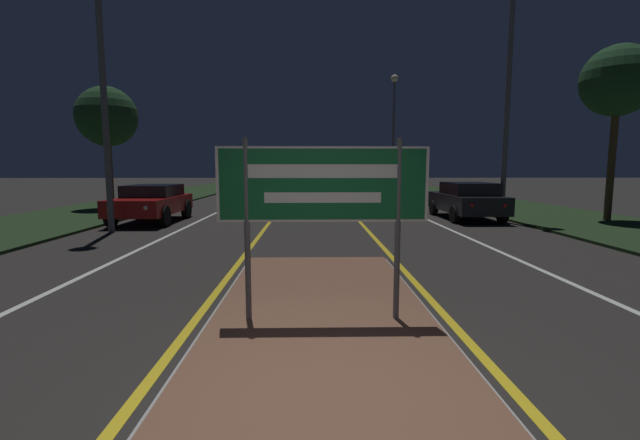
{
  "coord_description": "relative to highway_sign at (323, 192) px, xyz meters",
  "views": [
    {
      "loc": [
        -0.14,
        -3.14,
        1.92
      ],
      "look_at": [
        0.0,
        3.36,
        1.12
      ],
      "focal_mm": 24.0,
      "sensor_mm": 36.0,
      "label": 1
    }
  ],
  "objects": [
    {
      "name": "ground_plane",
      "position": [
        0.0,
        -1.86,
        -1.64
      ],
      "size": [
        160.0,
        160.0,
        0.0
      ],
      "primitive_type": "plane",
      "color": "#282623"
    },
    {
      "name": "car_receding_0",
      "position": [
        5.72,
        10.93,
        -0.91
      ],
      "size": [
        1.9,
        4.22,
        1.38
      ],
      "color": "black",
      "rests_on": "ground_plane"
    },
    {
      "name": "streetlight_right_near",
      "position": [
        6.69,
        10.06,
        4.8
      ],
      "size": [
        0.6,
        0.6,
        9.43
      ],
      "color": "#56565B",
      "rests_on": "ground_plane"
    },
    {
      "name": "edge_line_white_right",
      "position": [
        7.2,
        23.14,
        -1.64
      ],
      "size": [
        0.1,
        70.0,
        0.01
      ],
      "color": "silver",
      "rests_on": "ground_plane"
    },
    {
      "name": "verge_right",
      "position": [
        9.5,
        18.14,
        -1.6
      ],
      "size": [
        5.0,
        100.0,
        0.08
      ],
      "color": "#1E3319",
      "rests_on": "ground_plane"
    },
    {
      "name": "car_approaching_1",
      "position": [
        -2.84,
        21.66,
        -0.91
      ],
      "size": [
        1.9,
        4.61,
        1.33
      ],
      "color": "maroon",
      "rests_on": "ground_plane"
    },
    {
      "name": "car_approaching_0",
      "position": [
        -5.78,
        10.24,
        -0.92
      ],
      "size": [
        1.95,
        4.05,
        1.32
      ],
      "color": "maroon",
      "rests_on": "ground_plane"
    },
    {
      "name": "car_receding_2",
      "position": [
        5.77,
        28.23,
        -0.87
      ],
      "size": [
        1.86,
        4.09,
        1.47
      ],
      "color": "navy",
      "rests_on": "ground_plane"
    },
    {
      "name": "lane_line_white_right",
      "position": [
        4.2,
        23.14,
        -1.64
      ],
      "size": [
        0.12,
        70.0,
        0.01
      ],
      "color": "silver",
      "rests_on": "ground_plane"
    },
    {
      "name": "roadside_palm_left",
      "position": [
        -9.33,
        14.85,
        2.55
      ],
      "size": [
        2.66,
        2.66,
        5.46
      ],
      "color": "#4C3823",
      "rests_on": "verge_left"
    },
    {
      "name": "edge_line_white_left",
      "position": [
        -7.2,
        23.14,
        -1.64
      ],
      "size": [
        0.1,
        70.0,
        0.01
      ],
      "color": "silver",
      "rests_on": "ground_plane"
    },
    {
      "name": "centre_line_yellow_left",
      "position": [
        -1.61,
        23.14,
        -1.64
      ],
      "size": [
        0.12,
        70.0,
        0.01
      ],
      "color": "gold",
      "rests_on": "ground_plane"
    },
    {
      "name": "lane_line_white_left",
      "position": [
        -4.2,
        23.14,
        -1.64
      ],
      "size": [
        0.12,
        70.0,
        0.01
      ],
      "color": "silver",
      "rests_on": "ground_plane"
    },
    {
      "name": "centre_line_yellow_right",
      "position": [
        1.61,
        23.14,
        -1.64
      ],
      "size": [
        0.12,
        70.0,
        0.01
      ],
      "color": "gold",
      "rests_on": "ground_plane"
    },
    {
      "name": "verge_left",
      "position": [
        -9.5,
        18.14,
        -1.6
      ],
      "size": [
        5.0,
        100.0,
        0.08
      ],
      "color": "#1E3319",
      "rests_on": "ground_plane"
    },
    {
      "name": "car_receding_1",
      "position": [
        2.61,
        20.54,
        -0.89
      ],
      "size": [
        2.03,
        4.65,
        1.41
      ],
      "color": "maroon",
      "rests_on": "ground_plane"
    },
    {
      "name": "median_island",
      "position": [
        0.0,
        0.0,
        -1.6
      ],
      "size": [
        2.83,
        7.28,
        0.1
      ],
      "color": "#999993",
      "rests_on": "ground_plane"
    },
    {
      "name": "streetlight_right_far",
      "position": [
        6.15,
        27.9,
        4.24
      ],
      "size": [
        0.55,
        0.55,
        8.85
      ],
      "color": "#56565B",
      "rests_on": "ground_plane"
    },
    {
      "name": "roadside_palm_right",
      "position": [
        10.36,
        9.81,
        3.19
      ],
      "size": [
        2.4,
        2.4,
        5.99
      ],
      "color": "#4C3823",
      "rests_on": "verge_right"
    },
    {
      "name": "car_receding_3",
      "position": [
        5.97,
        41.82,
        -0.84
      ],
      "size": [
        1.9,
        4.37,
        1.5
      ],
      "color": "navy",
      "rests_on": "ground_plane"
    },
    {
      "name": "highway_sign",
      "position": [
        0.0,
        0.0,
        0.0
      ],
      "size": [
        2.48,
        0.07,
        2.16
      ],
      "color": "#56565B",
      "rests_on": "median_island"
    },
    {
      "name": "car_approaching_2",
      "position": [
        -5.88,
        36.82,
        -0.93
      ],
      "size": [
        1.93,
        4.24,
        1.32
      ],
      "color": "silver",
      "rests_on": "ground_plane"
    }
  ]
}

